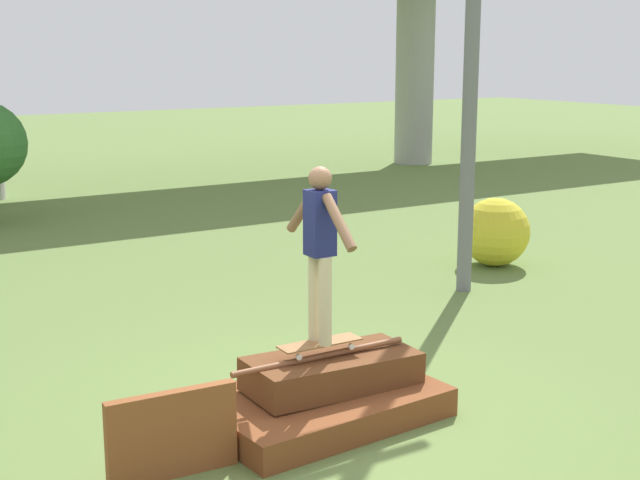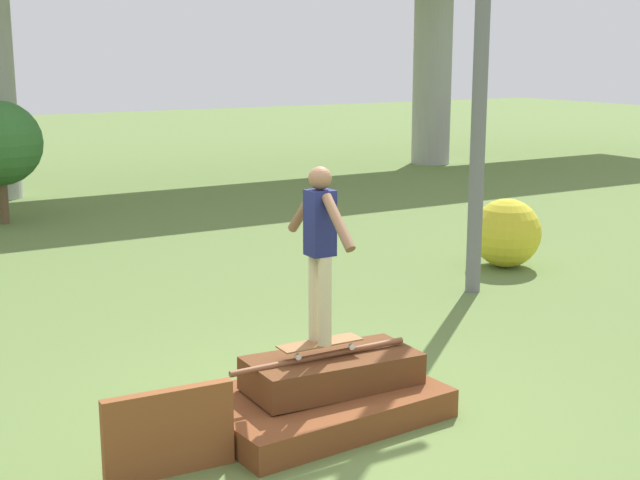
{
  "view_description": "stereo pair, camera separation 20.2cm",
  "coord_description": "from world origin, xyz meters",
  "px_view_note": "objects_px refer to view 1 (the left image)",
  "views": [
    {
      "loc": [
        -3.99,
        -6.32,
        3.24
      ],
      "look_at": [
        0.02,
        0.04,
        1.63
      ],
      "focal_mm": 50.0,
      "sensor_mm": 36.0,
      "label": 1
    },
    {
      "loc": [
        -3.82,
        -6.43,
        3.24
      ],
      "look_at": [
        0.02,
        0.04,
        1.63
      ],
      "focal_mm": 50.0,
      "sensor_mm": 36.0,
      "label": 2
    }
  ],
  "objects_px": {
    "skateboard": "(320,344)",
    "bush_yellow_flowering": "(495,232)",
    "skater": "(320,243)",
    "utility_pole": "(473,24)"
  },
  "relations": [
    {
      "from": "skateboard",
      "to": "utility_pole",
      "type": "xyz_separation_m",
      "value": [
        3.96,
        2.58,
        2.87
      ]
    },
    {
      "from": "skateboard",
      "to": "bush_yellow_flowering",
      "type": "height_order",
      "value": "bush_yellow_flowering"
    },
    {
      "from": "skater",
      "to": "bush_yellow_flowering",
      "type": "distance_m",
      "value": 6.42
    },
    {
      "from": "skateboard",
      "to": "bush_yellow_flowering",
      "type": "xyz_separation_m",
      "value": [
        5.32,
        3.43,
        -0.16
      ]
    },
    {
      "from": "skateboard",
      "to": "skater",
      "type": "xyz_separation_m",
      "value": [
        0.0,
        0.0,
        0.91
      ]
    },
    {
      "from": "skater",
      "to": "utility_pole",
      "type": "bearing_deg",
      "value": 33.11
    },
    {
      "from": "skater",
      "to": "utility_pole",
      "type": "height_order",
      "value": "utility_pole"
    },
    {
      "from": "utility_pole",
      "to": "bush_yellow_flowering",
      "type": "distance_m",
      "value": 3.43
    },
    {
      "from": "skateboard",
      "to": "bush_yellow_flowering",
      "type": "distance_m",
      "value": 6.33
    },
    {
      "from": "skater",
      "to": "utility_pole",
      "type": "relative_size",
      "value": 0.23
    }
  ]
}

